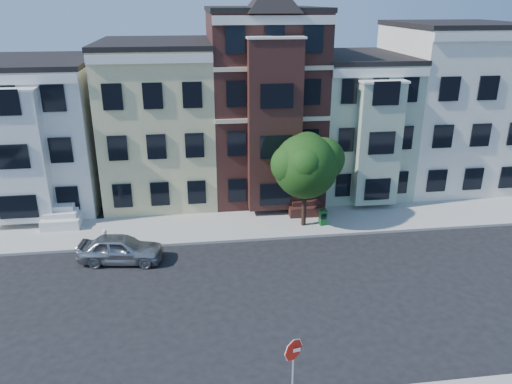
{
  "coord_description": "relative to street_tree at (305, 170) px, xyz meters",
  "views": [
    {
      "loc": [
        -4.96,
        -19.0,
        12.72
      ],
      "look_at": [
        -2.02,
        2.83,
        4.2
      ],
      "focal_mm": 35.0,
      "sensor_mm": 36.0,
      "label": 1
    }
  ],
  "objects": [
    {
      "name": "ground",
      "position": [
        -1.46,
        -7.45,
        -3.57
      ],
      "size": [
        120.0,
        120.0,
        0.0
      ],
      "primitive_type": "plane",
      "color": "black"
    },
    {
      "name": "far_sidewalk",
      "position": [
        -1.46,
        0.55,
        -3.5
      ],
      "size": [
        60.0,
        4.0,
        0.15
      ],
      "primitive_type": "cube",
      "color": "#9E9B93",
      "rests_on": "ground"
    },
    {
      "name": "house_white",
      "position": [
        -16.46,
        7.05,
        0.93
      ],
      "size": [
        8.0,
        9.0,
        9.0
      ],
      "primitive_type": "cube",
      "color": "white",
      "rests_on": "ground"
    },
    {
      "name": "house_yellow",
      "position": [
        -8.46,
        7.05,
        1.43
      ],
      "size": [
        7.0,
        9.0,
        10.0
      ],
      "primitive_type": "cube",
      "color": "beige",
      "rests_on": "ground"
    },
    {
      "name": "house_brown",
      "position": [
        -1.46,
        7.05,
        2.43
      ],
      "size": [
        7.0,
        9.0,
        12.0
      ],
      "primitive_type": "cube",
      "color": "#381B17",
      "rests_on": "ground"
    },
    {
      "name": "house_green",
      "position": [
        5.04,
        7.05,
        0.93
      ],
      "size": [
        6.0,
        9.0,
        9.0
      ],
      "primitive_type": "cube",
      "color": "#A1B598",
      "rests_on": "ground"
    },
    {
      "name": "house_cream",
      "position": [
        12.04,
        7.05,
        1.93
      ],
      "size": [
        8.0,
        9.0,
        11.0
      ],
      "primitive_type": "cube",
      "color": "silver",
      "rests_on": "ground"
    },
    {
      "name": "street_tree",
      "position": [
        0.0,
        0.0,
        0.0
      ],
      "size": [
        6.25,
        6.25,
        6.84
      ],
      "primitive_type": null,
      "rotation": [
        0.0,
        0.0,
        0.06
      ],
      "color": "#224917",
      "rests_on": "far_sidewalk"
    },
    {
      "name": "parked_car",
      "position": [
        -10.28,
        -2.84,
        -2.84
      ],
      "size": [
        4.53,
        2.34,
        1.47
      ],
      "primitive_type": "imported",
      "rotation": [
        0.0,
        0.0,
        1.43
      ],
      "color": "#A0A1A6",
      "rests_on": "ground"
    },
    {
      "name": "newspaper_box",
      "position": [
        1.15,
        -0.12,
        -2.96
      ],
      "size": [
        0.47,
        0.43,
        0.93
      ],
      "primitive_type": "cube",
      "rotation": [
        0.0,
        0.0,
        0.14
      ],
      "color": "#145221",
      "rests_on": "far_sidewalk"
    },
    {
      "name": "fire_hydrant",
      "position": [
        -11.34,
        -0.96,
        -3.08
      ],
      "size": [
        0.24,
        0.24,
        0.68
      ],
      "primitive_type": "cylinder",
      "rotation": [
        0.0,
        0.0,
        -0.0
      ],
      "color": "silver",
      "rests_on": "far_sidewalk"
    },
    {
      "name": "stop_sign",
      "position": [
        -3.5,
        -13.75,
        -1.98
      ],
      "size": [
        0.8,
        0.26,
        2.88
      ],
      "primitive_type": null,
      "rotation": [
        0.0,
        0.0,
        0.19
      ],
      "color": "#AD0800",
      "rests_on": "near_sidewalk"
    }
  ]
}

